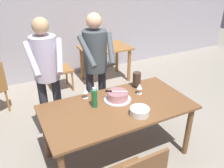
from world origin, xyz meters
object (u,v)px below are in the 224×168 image
Objects in this scene: cake_knife at (112,91)px; hurricane_lamp at (137,80)px; main_dining_table at (118,113)px; person_standing_beside at (46,70)px; wine_glass_far at (85,91)px; person_cutting_cake at (95,62)px; water_bottle at (94,98)px; plate_stack at (140,111)px; wine_glass_near at (140,87)px; cake_on_platter at (118,96)px; background_chair_1 at (55,67)px; background_table at (105,55)px.

hurricane_lamp is (0.46, 0.15, -0.01)m from cake_knife.
main_dining_table is 1.04m from person_standing_beside.
cake_knife is 1.69× the size of wine_glass_far.
hurricane_lamp is 0.61m from person_cutting_cake.
water_bottle reaches higher than wine_glass_far.
water_bottle is (-0.38, 0.38, 0.07)m from plate_stack.
water_bottle is at bearing -84.10° from wine_glass_far.
water_bottle reaches higher than hurricane_lamp.
person_cutting_cake is at bearing 64.94° from water_bottle.
person_standing_beside reaches higher than wine_glass_near.
cake_on_platter is 0.33m from wine_glass_near.
background_chair_1 is (-0.22, 2.12, -0.16)m from main_dining_table.
water_bottle is 0.74m from hurricane_lamp.
main_dining_table is 7.30× the size of cake_knife.
cake_on_platter is 0.61m from person_cutting_cake.
cake_knife is at bearing 11.48° from water_bottle.
cake_knife is 1.11× the size of plate_stack.
cake_knife is at bearing -33.56° from wine_glass_far.
person_standing_beside is 2.10m from background_table.
plate_stack is 0.22× the size of background_table.
cake_knife is 2.13m from background_table.
plate_stack is at bearing -62.68° from main_dining_table.
water_bottle is 0.28× the size of background_chair_1.
main_dining_table is 1.97× the size of background_chair_1.
hurricane_lamp is 0.21× the size of background_table.
hurricane_lamp reaches higher than cake_on_platter.
background_chair_1 is (-0.36, 2.38, -0.30)m from plate_stack.
wine_glass_near is 0.14× the size of background_table.
main_dining_table is at bearing 117.32° from plate_stack.
cake_on_platter is 0.41m from wine_glass_far.
wine_glass_far is at bearing -91.61° from background_chair_1.
wine_glass_near is (0.32, 0.01, 0.05)m from cake_on_platter.
main_dining_table is at bearing -25.74° from water_bottle.
wine_glass_near reaches higher than plate_stack.
hurricane_lamp is 1.85m from background_table.
background_table is (0.77, 1.98, -0.22)m from cake_on_platter.
wine_glass_far is at bearing -43.37° from person_standing_beside.
cake_knife is at bearing 175.64° from wine_glass_near.
person_cutting_cake is 1.91× the size of background_chair_1.
background_chair_1 reaches higher than background_table.
wine_glass_far is at bearing 146.44° from cake_knife.
wine_glass_near is 0.69m from person_cutting_cake.
plate_stack is at bearing -122.38° from wine_glass_near.
cake_on_platter is 0.20× the size of person_standing_beside.
person_standing_beside is at bearing 132.35° from main_dining_table.
wine_glass_near is 1.19m from person_standing_beside.
hurricane_lamp is 1.96m from background_chair_1.
cake_on_platter is 1.55× the size of plate_stack.
background_chair_1 is at bearing 98.23° from cake_on_platter.
hurricane_lamp is at bearing -2.25° from wine_glass_far.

